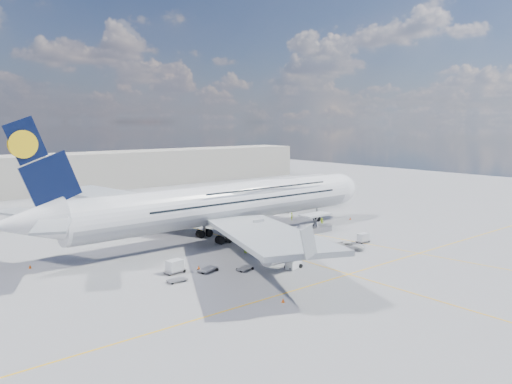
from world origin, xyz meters
TOP-DOWN VIEW (x-y plane):
  - ground at (0.00, 0.00)m, footprint 300.00×300.00m
  - taxi_line_main at (0.00, 0.00)m, footprint 0.25×220.00m
  - taxi_line_cross at (0.00, -20.00)m, footprint 120.00×0.25m
  - taxi_line_diag at (14.00, 10.00)m, footprint 14.16×99.06m
  - airliner at (0.26, 10.00)m, footprint 77.26×79.15m
  - jet_bridge at (29.81, 20.94)m, footprint 18.80×12.10m
  - cargo_loader at (16.82, 2.89)m, footprint 8.53×3.20m
  - terminal at (0.00, 95.00)m, footprint 180.00×16.00m
  - tree_line at (40.00, 140.00)m, footprint 160.00×6.00m
  - dolly_row_a at (-10.47, -8.77)m, footprint 2.98×2.20m
  - dolly_row_b at (-21.16, -7.06)m, footprint 2.80×1.64m
  - dolly_row_c at (-15.15, -5.78)m, footprint 3.49×2.56m
  - dolly_back at (-19.29, -3.31)m, footprint 3.35×2.11m
  - dolly_nose_far at (17.08, -9.12)m, footprint 2.75×1.56m
  - dolly_nose_near at (4.21, -1.56)m, footprint 3.09×2.08m
  - baggage_tug at (-4.22, -12.76)m, footprint 3.06×2.00m
  - catering_truck_inner at (-8.64, 35.00)m, footprint 6.89×4.59m
  - catering_truck_outer at (-16.22, 43.68)m, footprint 6.97×3.39m
  - service_van at (11.09, -10.96)m, footprint 4.72×5.42m
  - crew_nose at (21.68, 14.55)m, footprint 0.77×0.70m
  - crew_loader at (11.17, 4.88)m, footprint 1.09×1.12m
  - crew_wing at (-4.23, -1.10)m, footprint 0.68×1.24m
  - crew_van at (23.10, 6.72)m, footprint 0.87×0.84m
  - crew_tug at (5.43, -11.38)m, footprint 1.19×0.91m
  - cone_nose at (32.31, 6.49)m, footprint 0.46×0.46m
  - cone_wing_left_inner at (-5.74, 27.81)m, footprint 0.48×0.48m
  - cone_wing_left_outer at (-10.20, 34.84)m, footprint 0.37×0.37m
  - cone_wing_right_inner at (-15.52, -3.96)m, footprint 0.47×0.47m
  - cone_wing_right_outer at (-15.23, -22.31)m, footprint 0.43×0.43m
  - cone_tail at (-34.93, 12.89)m, footprint 0.47×0.47m

SIDE VIEW (x-z plane):
  - ground at x=0.00m, z-range 0.00..0.00m
  - taxi_line_main at x=0.00m, z-range 0.00..0.01m
  - taxi_line_cross at x=0.00m, z-range 0.00..0.01m
  - taxi_line_diag at x=14.00m, z-range 0.00..0.01m
  - cone_wing_left_outer at x=-10.20m, z-range -0.01..0.47m
  - cone_wing_right_outer at x=-15.23m, z-range -0.01..0.54m
  - cone_nose at x=32.31m, z-range -0.01..0.58m
  - cone_tail at x=-34.93m, z-range -0.01..0.58m
  - cone_wing_right_inner at x=-15.52m, z-range -0.01..0.59m
  - cone_wing_left_inner at x=-5.74m, z-range -0.01..0.60m
  - dolly_row_a at x=-10.47m, z-range 0.11..0.50m
  - dolly_row_b at x=-21.16m, z-range 0.11..0.50m
  - dolly_nose_near at x=4.21m, z-range 0.11..0.53m
  - dolly_row_c at x=-15.15m, z-range 0.13..0.58m
  - service_van at x=11.09m, z-range 0.00..1.39m
  - crew_van at x=23.10m, z-range 0.00..1.50m
  - baggage_tug at x=-4.22m, z-range -0.10..1.66m
  - crew_tug at x=5.43m, z-range 0.00..1.63m
  - crew_nose at x=21.68m, z-range 0.00..1.77m
  - crew_loader at x=11.17m, z-range 0.00..1.82m
  - dolly_nose_far at x=17.08m, z-range 0.06..1.77m
  - crew_wing at x=-4.23m, z-range 0.00..2.01m
  - dolly_back at x=-19.29m, z-range 0.07..2.06m
  - cargo_loader at x=16.82m, z-range -0.59..3.09m
  - catering_truck_inner at x=-8.64m, z-range -0.11..3.70m
  - catering_truck_outer at x=-16.22m, z-range -0.14..3.86m
  - tree_line at x=40.00m, z-range 0.00..8.00m
  - terminal at x=0.00m, z-range 0.00..12.00m
  - jet_bridge at x=29.81m, z-range 2.60..11.10m
  - airliner at x=0.26m, z-range -4.98..18.72m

